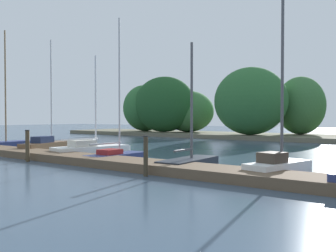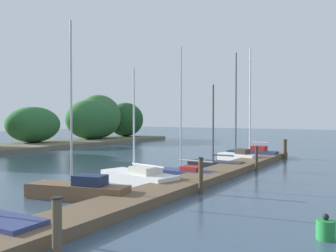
{
  "view_description": "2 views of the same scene",
  "coord_description": "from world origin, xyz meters",
  "px_view_note": "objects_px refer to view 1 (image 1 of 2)",
  "views": [
    {
      "loc": [
        11.87,
        3.26,
        2.07
      ],
      "look_at": [
        2.15,
        16.35,
        1.68
      ],
      "focal_mm": 38.84,
      "sensor_mm": 36.0,
      "label": 1
    },
    {
      "loc": [
        -16.6,
        6.55,
        3.12
      ],
      "look_at": [
        -3.16,
        14.82,
        2.73
      ],
      "focal_mm": 38.25,
      "sensor_mm": 36.0,
      "label": 2
    }
  ],
  "objects_px": {
    "sailboat_4": "(190,161)",
    "mooring_piling_1": "(27,145)",
    "sailboat_0": "(5,143)",
    "sailboat_5": "(280,164)",
    "mooring_piling_2": "(146,156)",
    "sailboat_2": "(93,149)",
    "sailboat_3": "(117,155)",
    "sailboat_1": "(50,145)"
  },
  "relations": [
    {
      "from": "sailboat_4",
      "to": "mooring_piling_1",
      "type": "distance_m",
      "value": 7.87
    },
    {
      "from": "sailboat_0",
      "to": "sailboat_4",
      "type": "distance_m",
      "value": 14.82
    },
    {
      "from": "sailboat_5",
      "to": "mooring_piling_2",
      "type": "bearing_deg",
      "value": 137.36
    },
    {
      "from": "sailboat_2",
      "to": "sailboat_3",
      "type": "height_order",
      "value": "sailboat_3"
    },
    {
      "from": "mooring_piling_1",
      "to": "mooring_piling_2",
      "type": "height_order",
      "value": "mooring_piling_1"
    },
    {
      "from": "mooring_piling_1",
      "to": "mooring_piling_2",
      "type": "distance_m",
      "value": 7.26
    },
    {
      "from": "sailboat_0",
      "to": "sailboat_1",
      "type": "relative_size",
      "value": 1.15
    },
    {
      "from": "sailboat_5",
      "to": "mooring_piling_1",
      "type": "height_order",
      "value": "sailboat_5"
    },
    {
      "from": "sailboat_1",
      "to": "mooring_piling_2",
      "type": "xyz_separation_m",
      "value": [
        10.62,
        -3.58,
        0.34
      ]
    },
    {
      "from": "sailboat_3",
      "to": "mooring_piling_1",
      "type": "xyz_separation_m",
      "value": [
        -3.28,
        -2.64,
        0.45
      ]
    },
    {
      "from": "sailboat_3",
      "to": "sailboat_4",
      "type": "xyz_separation_m",
      "value": [
        4.09,
        0.08,
        -0.02
      ]
    },
    {
      "from": "sailboat_0",
      "to": "mooring_piling_1",
      "type": "xyz_separation_m",
      "value": [
        7.45,
        -3.02,
        0.39
      ]
    },
    {
      "from": "sailboat_0",
      "to": "sailboat_2",
      "type": "xyz_separation_m",
      "value": [
        7.93,
        0.57,
        -0.02
      ]
    },
    {
      "from": "sailboat_2",
      "to": "sailboat_4",
      "type": "bearing_deg",
      "value": -84.77
    },
    {
      "from": "sailboat_2",
      "to": "mooring_piling_1",
      "type": "relative_size",
      "value": 3.65
    },
    {
      "from": "sailboat_0",
      "to": "sailboat_3",
      "type": "bearing_deg",
      "value": -94.88
    },
    {
      "from": "sailboat_2",
      "to": "sailboat_4",
      "type": "distance_m",
      "value": 6.94
    },
    {
      "from": "sailboat_4",
      "to": "mooring_piling_1",
      "type": "xyz_separation_m",
      "value": [
        -7.37,
        -2.71,
        0.46
      ]
    },
    {
      "from": "sailboat_5",
      "to": "mooring_piling_2",
      "type": "distance_m",
      "value": 4.66
    },
    {
      "from": "sailboat_3",
      "to": "sailboat_5",
      "type": "bearing_deg",
      "value": -89.3
    },
    {
      "from": "sailboat_1",
      "to": "sailboat_2",
      "type": "xyz_separation_m",
      "value": [
        3.85,
        0.0,
        -0.05
      ]
    },
    {
      "from": "sailboat_1",
      "to": "sailboat_4",
      "type": "distance_m",
      "value": 10.77
    },
    {
      "from": "mooring_piling_1",
      "to": "sailboat_0",
      "type": "bearing_deg",
      "value": 157.91
    },
    {
      "from": "sailboat_0",
      "to": "sailboat_1",
      "type": "height_order",
      "value": "sailboat_0"
    },
    {
      "from": "sailboat_2",
      "to": "sailboat_3",
      "type": "xyz_separation_m",
      "value": [
        2.79,
        -0.95,
        -0.04
      ]
    },
    {
      "from": "sailboat_0",
      "to": "sailboat_5",
      "type": "xyz_separation_m",
      "value": [
        18.55,
        -0.39,
        0.11
      ]
    },
    {
      "from": "sailboat_0",
      "to": "sailboat_2",
      "type": "height_order",
      "value": "sailboat_0"
    },
    {
      "from": "sailboat_3",
      "to": "sailboat_5",
      "type": "relative_size",
      "value": 0.88
    },
    {
      "from": "mooring_piling_2",
      "to": "sailboat_4",
      "type": "bearing_deg",
      "value": 87.6
    },
    {
      "from": "sailboat_4",
      "to": "mooring_piling_2",
      "type": "distance_m",
      "value": 2.74
    },
    {
      "from": "mooring_piling_1",
      "to": "mooring_piling_2",
      "type": "xyz_separation_m",
      "value": [
        7.26,
        0.01,
        -0.02
      ]
    },
    {
      "from": "sailboat_2",
      "to": "sailboat_3",
      "type": "relative_size",
      "value": 0.8
    },
    {
      "from": "sailboat_0",
      "to": "mooring_piling_2",
      "type": "bearing_deg",
      "value": -104.4
    },
    {
      "from": "sailboat_2",
      "to": "sailboat_5",
      "type": "relative_size",
      "value": 0.71
    },
    {
      "from": "sailboat_0",
      "to": "mooring_piling_2",
      "type": "relative_size",
      "value": 5.42
    },
    {
      "from": "sailboat_2",
      "to": "mooring_piling_2",
      "type": "relative_size",
      "value": 3.78
    },
    {
      "from": "sailboat_3",
      "to": "mooring_piling_1",
      "type": "relative_size",
      "value": 4.57
    },
    {
      "from": "sailboat_1",
      "to": "sailboat_3",
      "type": "bearing_deg",
      "value": -112.48
    },
    {
      "from": "sailboat_2",
      "to": "sailboat_5",
      "type": "distance_m",
      "value": 10.66
    },
    {
      "from": "sailboat_4",
      "to": "sailboat_3",
      "type": "bearing_deg",
      "value": 88.27
    },
    {
      "from": "sailboat_1",
      "to": "sailboat_3",
      "type": "height_order",
      "value": "sailboat_3"
    },
    {
      "from": "sailboat_5",
      "to": "sailboat_2",
      "type": "bearing_deg",
      "value": 97.92
    }
  ]
}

